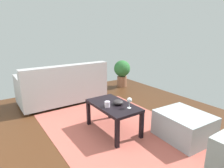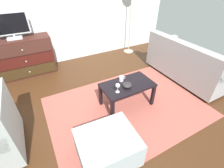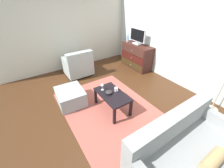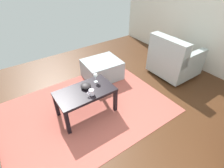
# 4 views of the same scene
# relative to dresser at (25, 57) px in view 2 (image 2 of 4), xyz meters

# --- Properties ---
(ground_plane) EXTENTS (5.54, 4.78, 0.05)m
(ground_plane) POSITION_rel_dresser_xyz_m (1.17, -1.84, -0.44)
(ground_plane) COLOR #422614
(wall_accent_rear) EXTENTS (5.54, 0.12, 2.80)m
(wall_accent_rear) POSITION_rel_dresser_xyz_m (1.17, 0.31, 0.99)
(wall_accent_rear) COLOR silver
(wall_accent_rear) RESTS_ON ground_plane
(area_rug) EXTENTS (2.60, 1.90, 0.01)m
(area_rug) POSITION_rel_dresser_xyz_m (1.37, -2.04, -0.41)
(area_rug) COLOR #A44F44
(area_rug) RESTS_ON ground_plane
(dresser) EXTENTS (1.17, 0.49, 0.82)m
(dresser) POSITION_rel_dresser_xyz_m (0.00, 0.00, 0.00)
(dresser) COLOR #3C1C17
(dresser) RESTS_ON ground_plane
(tv) EXTENTS (0.67, 0.18, 0.51)m
(tv) POSITION_rel_dresser_xyz_m (-0.07, 0.02, 0.68)
(tv) COLOR silver
(tv) RESTS_ON dresser
(coffee_table) EXTENTS (0.85, 0.49, 0.44)m
(coffee_table) POSITION_rel_dresser_xyz_m (1.40, -1.97, -0.03)
(coffee_table) COLOR black
(coffee_table) RESTS_ON ground_plane
(wine_glass) EXTENTS (0.07, 0.07, 0.16)m
(wine_glass) POSITION_rel_dresser_xyz_m (1.15, -2.08, 0.14)
(wine_glass) COLOR silver
(wine_glass) RESTS_ON coffee_table
(mug) EXTENTS (0.11, 0.08, 0.08)m
(mug) POSITION_rel_dresser_xyz_m (1.36, -1.84, 0.07)
(mug) COLOR silver
(mug) RESTS_ON coffee_table
(bowl_decorative) EXTENTS (0.16, 0.16, 0.07)m
(bowl_decorative) POSITION_rel_dresser_xyz_m (1.35, -2.03, 0.06)
(bowl_decorative) COLOR #282425
(bowl_decorative) RESTS_ON coffee_table
(couch_large) EXTENTS (0.85, 1.76, 0.84)m
(couch_large) POSITION_rel_dresser_xyz_m (3.03, -1.81, -0.08)
(couch_large) COLOR #332319
(couch_large) RESTS_ON ground_plane
(ottoman) EXTENTS (0.73, 0.64, 0.38)m
(ottoman) POSITION_rel_dresser_xyz_m (0.66, -2.69, -0.22)
(ottoman) COLOR #91A0A5
(ottoman) RESTS_ON ground_plane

